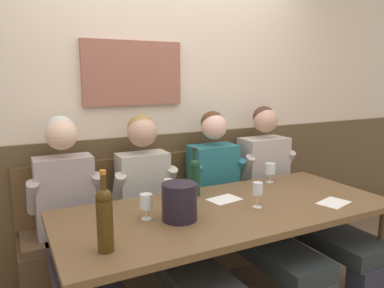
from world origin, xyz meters
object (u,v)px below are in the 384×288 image
(person_center_left_seat, at_px, (289,192))
(wine_glass_near_bucket, at_px, (258,190))
(wine_glass_left_end, at_px, (168,185))
(wine_glass_by_bottle, at_px, (146,203))
(dining_table, at_px, (228,219))
(wine_bottle_green_tall, at_px, (105,217))
(wall_bench, at_px, (181,235))
(person_center_right_seat, at_px, (237,202))
(wine_bottle_clear_water, at_px, (194,176))
(ice_bucket, at_px, (180,202))
(wine_glass_mid_left, at_px, (270,169))
(person_right_seat, at_px, (162,216))
(person_left_seat, at_px, (76,232))

(person_center_left_seat, relative_size, wine_glass_near_bucket, 8.18)
(wine_glass_left_end, height_order, wine_glass_by_bottle, wine_glass_by_bottle)
(wine_glass_by_bottle, bearing_deg, dining_table, -5.32)
(wine_bottle_green_tall, distance_m, wine_glass_near_bucket, 1.01)
(wall_bench, distance_m, wine_glass_near_bucket, 0.99)
(wine_glass_left_end, bearing_deg, person_center_right_seat, -3.25)
(wall_bench, xyz_separation_m, dining_table, (0.00, -0.70, 0.39))
(person_center_left_seat, xyz_separation_m, wine_bottle_clear_water, (-0.89, -0.03, 0.25))
(wine_bottle_green_tall, distance_m, wine_bottle_clear_water, 0.93)
(wine_bottle_green_tall, xyz_separation_m, wine_glass_by_bottle, (0.31, 0.29, -0.07))
(dining_table, height_order, ice_bucket, ice_bucket)
(dining_table, height_order, wine_bottle_clear_water, wine_bottle_clear_water)
(ice_bucket, relative_size, wine_glass_by_bottle, 1.42)
(wine_glass_near_bucket, height_order, wine_glass_mid_left, wine_glass_near_bucket)
(person_center_right_seat, height_order, ice_bucket, person_center_right_seat)
(person_right_seat, height_order, wine_bottle_clear_water, person_right_seat)
(dining_table, bearing_deg, wine_bottle_clear_water, 104.34)
(dining_table, xyz_separation_m, wine_glass_near_bucket, (0.16, -0.08, 0.19))
(person_left_seat, height_order, wine_glass_by_bottle, person_left_seat)
(person_left_seat, relative_size, wine_bottle_clear_water, 3.93)
(person_right_seat, distance_m, wine_glass_near_bucket, 0.67)
(wall_bench, distance_m, wine_glass_by_bottle, 1.01)
(person_center_right_seat, height_order, wine_bottle_green_tall, person_center_right_seat)
(dining_table, relative_size, wine_bottle_green_tall, 5.40)
(dining_table, xyz_separation_m, person_right_seat, (-0.32, 0.32, -0.04))
(person_center_right_seat, distance_m, wine_glass_by_bottle, 0.89)
(person_center_right_seat, bearing_deg, wine_bottle_clear_water, -176.45)
(ice_bucket, bearing_deg, wine_glass_left_end, 75.62)
(person_left_seat, height_order, ice_bucket, person_left_seat)
(wall_bench, height_order, wine_glass_by_bottle, wall_bench)
(ice_bucket, xyz_separation_m, wine_glass_left_end, (0.10, 0.41, -0.02))
(dining_table, relative_size, person_right_seat, 1.60)
(wine_glass_left_end, bearing_deg, ice_bucket, -104.38)
(wine_glass_mid_left, bearing_deg, person_left_seat, -179.53)
(wall_bench, height_order, wine_bottle_clear_water, wine_bottle_clear_water)
(dining_table, height_order, wine_glass_near_bucket, wine_glass_near_bucket)
(wall_bench, bearing_deg, person_left_seat, -156.68)
(wine_glass_by_bottle, bearing_deg, wine_glass_left_end, 49.12)
(person_center_left_seat, bearing_deg, wine_glass_left_end, 178.75)
(person_center_right_seat, height_order, wine_glass_left_end, person_center_right_seat)
(wine_glass_mid_left, bearing_deg, wine_glass_left_end, 177.95)
(wine_bottle_green_tall, height_order, wine_bottle_clear_water, wine_bottle_green_tall)
(person_center_left_seat, bearing_deg, person_left_seat, -179.35)
(person_center_right_seat, bearing_deg, wine_glass_by_bottle, -160.79)
(dining_table, bearing_deg, ice_bucket, -173.22)
(wine_bottle_clear_water, distance_m, wine_glass_mid_left, 0.67)
(wine_glass_by_bottle, bearing_deg, wall_bench, 51.09)
(wine_bottle_clear_water, relative_size, wine_glass_by_bottle, 2.23)
(person_center_right_seat, xyz_separation_m, wine_glass_near_bucket, (-0.13, -0.42, 0.23))
(dining_table, height_order, wine_bottle_green_tall, wine_bottle_green_tall)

